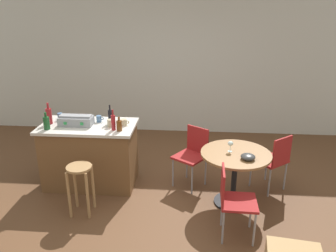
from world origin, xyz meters
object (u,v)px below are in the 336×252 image
Objects in this scene: folding_chair_far at (274,158)px; bottle_4 at (110,116)px; bottle_3 at (119,125)px; folding_chair_left at (193,152)px; bottle_1 at (113,122)px; folding_chair_near at (233,198)px; cup_2 at (110,123)px; toolbox at (76,120)px; kitchen_island at (90,155)px; bottle_2 at (49,116)px; wine_glass at (230,144)px; cup_1 at (99,119)px; cup_0 at (60,117)px; bottle_0 at (46,123)px; cup_3 at (124,122)px; wooden_stool at (80,180)px; serving_bowl at (248,157)px; dining_table at (235,165)px.

folding_chair_far is 2.37m from bottle_4.
folding_chair_far is 2.19m from bottle_3.
bottle_1 is at bearing -165.99° from folding_chair_left.
folding_chair_near is 1.95m from cup_2.
bottle_3 reaches higher than folding_chair_near.
toolbox is (-2.10, 1.03, 0.50)m from folding_chair_near.
kitchen_island reaches higher than folding_chair_far.
folding_chair_near is 2.76m from bottle_2.
folding_chair_far is at bearing -2.18° from bottle_4.
bottle_1 reaches higher than folding_chair_near.
folding_chair_left is 0.73m from wine_glass.
bottle_1 is at bearing -21.87° from kitchen_island.
bottle_2 is (-0.39, 0.02, 0.05)m from toolbox.
cup_1 is at bearing 28.99° from toolbox.
kitchen_island is at bearing 7.52° from toolbox.
cup_2 is at bearing -15.50° from cup_0.
bottle_0 is at bearing 177.20° from wine_glass.
kitchen_island is at bearing -0.41° from bottle_2.
cup_0 is 0.86× the size of cup_3.
cup_0 reaches higher than cup_1.
wooden_stool is 1.41× the size of toolbox.
bottle_3 is at bearing -14.53° from toolbox.
cup_0 is (-0.46, 0.17, 0.51)m from kitchen_island.
cup_2 is (0.89, -0.05, -0.07)m from bottle_2.
cup_1 is at bearing 133.16° from bottle_1.
bottle_0 reaches higher than serving_bowl.
folding_chair_left is at bearing 8.98° from bottle_0.
bottle_4 is 1.72m from wine_glass.
cup_2 is at bearing 10.91° from bottle_0.
wine_glass is (2.51, -0.33, -0.20)m from bottle_2.
folding_chair_far is at bearing -2.87° from cup_1.
kitchen_island is 4.35× the size of bottle_2.
cup_2 is (-0.15, 0.14, -0.02)m from bottle_3.
cup_1 is at bearing 165.73° from wine_glass.
bottle_0 is 2.69m from serving_bowl.
bottle_1 is (-1.07, -0.27, 0.52)m from folding_chair_left.
bottle_2 is at bearing -168.93° from cup_1.
dining_table is at bearing -26.03° from wine_glass.
folding_chair_far is 2.27m from bottle_1.
folding_chair_far is at bearing -3.01° from cup_0.
kitchen_island reaches higher than dining_table.
bottle_2 is (-0.64, 0.75, 0.57)m from wooden_stool.
toolbox reaches higher than wine_glass.
bottle_1 is 0.94m from cup_0.
bottle_0 is 1.04m from cup_3.
bottle_4 reaches higher than cup_1.
wine_glass is at bearing -9.55° from kitchen_island.
cup_3 is (0.67, 0.04, -0.02)m from toolbox.
cup_1 is 0.28m from cup_2.
bottle_2 is at bearing 172.42° from wine_glass.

